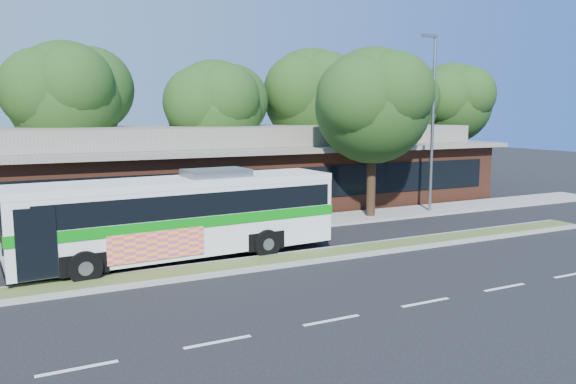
{
  "coord_description": "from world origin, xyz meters",
  "views": [
    {
      "loc": [
        -10.01,
        -16.54,
        5.12
      ],
      "look_at": [
        0.06,
        3.53,
        2.0
      ],
      "focal_mm": 35.0,
      "sensor_mm": 36.0,
      "label": 1
    }
  ],
  "objects": [
    {
      "name": "ground",
      "position": [
        0.0,
        0.0,
        0.0
      ],
      "size": [
        120.0,
        120.0,
        0.0
      ],
      "primitive_type": "plane",
      "color": "black",
      "rests_on": "ground"
    },
    {
      "name": "median_strip",
      "position": [
        0.0,
        0.6,
        0.07
      ],
      "size": [
        26.0,
        1.1,
        0.15
      ],
      "primitive_type": "cube",
      "color": "#3A4D20",
      "rests_on": "ground"
    },
    {
      "name": "sidewalk",
      "position": [
        0.0,
        6.4,
        0.06
      ],
      "size": [
        44.0,
        2.6,
        0.12
      ],
      "primitive_type": "cube",
      "color": "gray",
      "rests_on": "ground"
    },
    {
      "name": "plaza_building",
      "position": [
        0.0,
        12.99,
        2.13
      ],
      "size": [
        33.2,
        11.2,
        4.45
      ],
      "color": "#53281A",
      "rests_on": "ground"
    },
    {
      "name": "lamp_post",
      "position": [
        9.56,
        6.0,
        4.9
      ],
      "size": [
        0.93,
        0.18,
        9.07
      ],
      "color": "slate",
      "rests_on": "ground"
    },
    {
      "name": "tree_bg_b",
      "position": [
        -6.57,
        16.14,
        6.14
      ],
      "size": [
        6.69,
        6.0,
        9.0
      ],
      "color": "black",
      "rests_on": "ground"
    },
    {
      "name": "tree_bg_c",
      "position": [
        1.4,
        15.13,
        5.59
      ],
      "size": [
        6.24,
        5.6,
        8.26
      ],
      "color": "black",
      "rests_on": "ground"
    },
    {
      "name": "tree_bg_d",
      "position": [
        8.45,
        16.15,
        6.42
      ],
      "size": [
        6.91,
        6.2,
        9.37
      ],
      "color": "black",
      "rests_on": "ground"
    },
    {
      "name": "tree_bg_e",
      "position": [
        14.42,
        15.14,
        5.74
      ],
      "size": [
        6.47,
        5.8,
        8.5
      ],
      "color": "black",
      "rests_on": "ground"
    },
    {
      "name": "tree_bg_f",
      "position": [
        20.43,
        16.14,
        6.06
      ],
      "size": [
        6.69,
        6.0,
        8.92
      ],
      "color": "black",
      "rests_on": "ground"
    },
    {
      "name": "transit_bus",
      "position": [
        -4.69,
        2.4,
        1.76
      ],
      "size": [
        11.42,
        3.21,
        3.17
      ],
      "rotation": [
        0.0,
        0.0,
        0.07
      ],
      "color": "silver",
      "rests_on": "ground"
    },
    {
      "name": "sidewalk_tree",
      "position": [
        6.4,
        6.33,
        5.65
      ],
      "size": [
        6.25,
        5.61,
        8.32
      ],
      "color": "black",
      "rests_on": "ground"
    }
  ]
}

